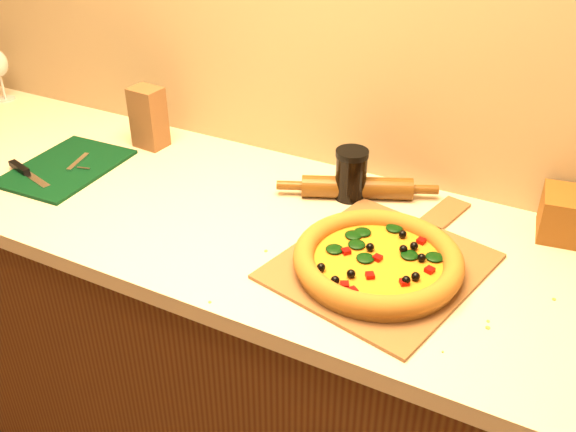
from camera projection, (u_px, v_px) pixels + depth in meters
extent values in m
cube|color=#49210F|center=(273.00, 366.00, 1.75)|extent=(2.80, 0.65, 0.86)
cube|color=beige|center=(271.00, 227.00, 1.51)|extent=(2.84, 0.68, 0.04)
cube|color=brown|center=(380.00, 266.00, 1.34)|extent=(0.45, 0.48, 0.01)
cube|color=brown|center=(443.00, 215.00, 1.51)|extent=(0.10, 0.17, 0.01)
cylinder|color=#B96B2E|center=(377.00, 266.00, 1.32)|extent=(0.33, 0.33, 0.02)
cylinder|color=gold|center=(378.00, 261.00, 1.31)|extent=(0.28, 0.28, 0.01)
torus|color=brown|center=(378.00, 258.00, 1.31)|extent=(0.35, 0.35, 0.04)
ellipsoid|color=black|center=(407.00, 257.00, 1.31)|extent=(0.04, 0.04, 0.01)
sphere|color=black|center=(355.00, 256.00, 1.31)|extent=(0.02, 0.02, 0.02)
cube|color=#8C0605|center=(378.00, 274.00, 1.26)|extent=(0.02, 0.02, 0.01)
cube|color=black|center=(66.00, 168.00, 1.72)|extent=(0.24, 0.33, 0.01)
cube|color=silver|center=(78.00, 162.00, 1.72)|extent=(0.04, 0.10, 0.01)
cylinder|color=silver|center=(84.00, 168.00, 1.70)|extent=(0.04, 0.01, 0.01)
cube|color=silver|center=(35.00, 178.00, 1.65)|extent=(0.13, 0.05, 0.00)
cube|color=black|center=(19.00, 167.00, 1.69)|extent=(0.08, 0.04, 0.01)
cylinder|color=black|center=(50.00, 194.00, 1.60)|extent=(0.04, 0.04, 0.01)
cylinder|color=#58310F|center=(357.00, 187.00, 1.58)|extent=(0.27, 0.16, 0.05)
cylinder|color=#58310F|center=(425.00, 189.00, 1.57)|extent=(0.07, 0.05, 0.02)
cylinder|color=#58310F|center=(289.00, 185.00, 1.59)|extent=(0.07, 0.05, 0.02)
cylinder|color=silver|center=(6.00, 99.00, 2.14)|extent=(0.06, 0.06, 0.00)
cylinder|color=silver|center=(3.00, 88.00, 2.12)|extent=(0.01, 0.01, 0.08)
cube|color=brown|center=(149.00, 118.00, 1.80)|extent=(0.09, 0.08, 0.17)
cylinder|color=black|center=(351.00, 177.00, 1.56)|extent=(0.08, 0.08, 0.11)
cylinder|color=black|center=(352.00, 153.00, 1.53)|extent=(0.08, 0.08, 0.01)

